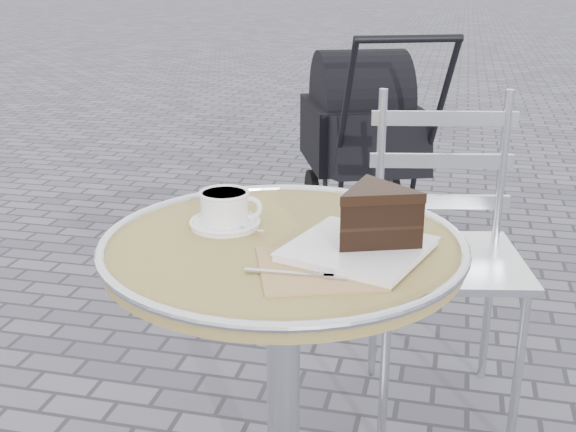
% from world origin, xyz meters
% --- Properties ---
extents(cafe_table, '(0.72, 0.72, 0.74)m').
position_xyz_m(cafe_table, '(0.00, 0.00, 0.57)').
color(cafe_table, silver).
rests_on(cafe_table, ground).
extents(cappuccino_set, '(0.16, 0.14, 0.07)m').
position_xyz_m(cappuccino_set, '(-0.14, 0.06, 0.76)').
color(cappuccino_set, white).
rests_on(cappuccino_set, cafe_table).
extents(cake_plate_set, '(0.35, 0.36, 0.13)m').
position_xyz_m(cake_plate_set, '(0.17, -0.02, 0.79)').
color(cake_plate_set, tan).
rests_on(cake_plate_set, cafe_table).
extents(bistro_chair, '(0.48, 0.48, 0.91)m').
position_xyz_m(bistro_chair, '(0.30, 0.69, 0.57)').
color(bistro_chair, silver).
rests_on(bistro_chair, ground).
extents(baby_stroller, '(0.75, 1.05, 1.00)m').
position_xyz_m(baby_stroller, '(-0.09, 1.96, 0.45)').
color(baby_stroller, black).
rests_on(baby_stroller, ground).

